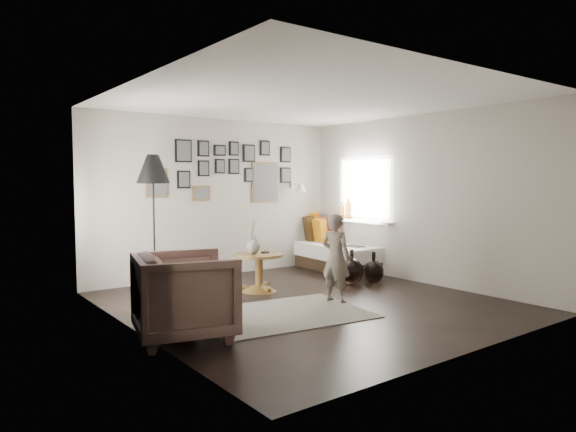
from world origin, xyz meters
TOP-DOWN VIEW (x-y plane):
  - ground at (0.00, 0.00)m, footprint 4.80×4.80m
  - wall_back at (0.00, 2.40)m, footprint 4.50×0.00m
  - wall_front at (0.00, -2.40)m, footprint 4.50×0.00m
  - wall_left at (-2.25, 0.00)m, footprint 0.00×4.80m
  - wall_right at (2.25, 0.00)m, footprint 0.00×4.80m
  - ceiling at (0.00, 0.00)m, footprint 4.80×4.80m
  - door_left at (-2.23, 1.20)m, footprint 0.00×2.14m
  - window_right at (2.18, 1.34)m, footprint 0.15×1.32m
  - gallery_wall at (0.29, 2.38)m, footprint 2.74×0.03m
  - wall_sconce at (1.55, 2.13)m, footprint 0.18×0.36m
  - rug at (-0.62, -0.28)m, footprint 2.15×1.64m
  - pedestal_table at (-0.12, 0.97)m, footprint 0.69×0.69m
  - vase at (-0.20, 0.99)m, footprint 0.20×0.20m
  - candles at (-0.01, 0.97)m, footprint 0.12×0.12m
  - daybed at (2.00, 1.85)m, footprint 0.98×2.09m
  - magazine_on_daybed at (2.00, 1.21)m, footprint 0.26×0.33m
  - armchair at (-1.94, -0.43)m, footprint 1.16×1.14m
  - armchair_cushion at (-1.91, -0.38)m, footprint 0.49×0.50m
  - floor_lamp at (-1.45, 1.52)m, footprint 0.45×0.45m
  - magazine_basket at (-2.00, -0.39)m, footprint 0.44×0.44m
  - demijohn_large at (1.25, 0.49)m, footprint 0.36×0.36m
  - demijohn_small at (1.60, 0.37)m, footprint 0.32×0.32m
  - child at (0.31, -0.19)m, footprint 0.37×0.48m

SIDE VIEW (x-z plane):
  - ground at x=0.00m, z-range 0.00..0.00m
  - rug at x=-0.62m, z-range 0.00..0.01m
  - demijohn_small at x=1.60m, z-range -0.06..0.43m
  - demijohn_large at x=1.25m, z-range -0.06..0.48m
  - magazine_basket at x=-2.00m, z-range 0.00..0.43m
  - pedestal_table at x=-0.12m, z-range -0.02..0.52m
  - daybed at x=2.00m, z-range -0.18..0.80m
  - armchair at x=-1.94m, z-range 0.00..0.87m
  - magazine_on_daybed at x=2.00m, z-range 0.45..0.47m
  - armchair_cushion at x=-1.91m, z-range 0.39..0.57m
  - child at x=0.31m, z-range 0.00..1.16m
  - candles at x=-0.01m, z-range 0.54..0.79m
  - vase at x=-0.20m, z-range 0.45..0.94m
  - window_right at x=2.18m, z-range 0.28..1.58m
  - door_left at x=-2.23m, z-range -0.02..2.12m
  - wall_back at x=0.00m, z-range -0.95..3.55m
  - wall_front at x=0.00m, z-range -0.95..3.55m
  - wall_left at x=-2.25m, z-range -1.10..3.70m
  - wall_right at x=2.25m, z-range -1.10..3.70m
  - wall_sconce at x=1.55m, z-range 1.38..1.54m
  - floor_lamp at x=-1.45m, z-range 0.70..2.63m
  - gallery_wall at x=0.29m, z-range 1.20..2.28m
  - ceiling at x=0.00m, z-range 2.60..2.60m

